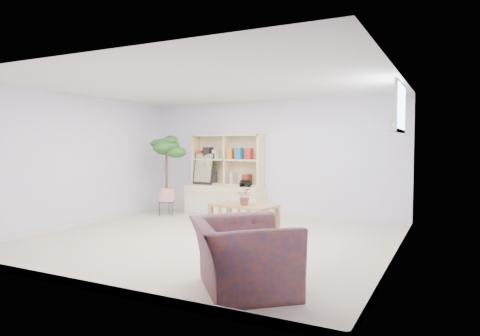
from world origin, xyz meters
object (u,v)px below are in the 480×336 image
at_px(floor_tree, 167,176).
at_px(armchair, 243,251).
at_px(storage_unit, 225,175).
at_px(coffee_table, 244,217).

bearing_deg(floor_tree, armchair, -44.49).
distance_m(storage_unit, floor_tree, 1.22).
height_order(floor_tree, armchair, floor_tree).
bearing_deg(storage_unit, armchair, -58.90).
relative_size(floor_tree, armchair, 1.53).
xyz_separation_m(storage_unit, coffee_table, (1.06, -1.24, -0.63)).
distance_m(storage_unit, armchair, 4.72).
height_order(coffee_table, armchair, armchair).
bearing_deg(storage_unit, coffee_table, -49.51).
relative_size(coffee_table, armchair, 1.01).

